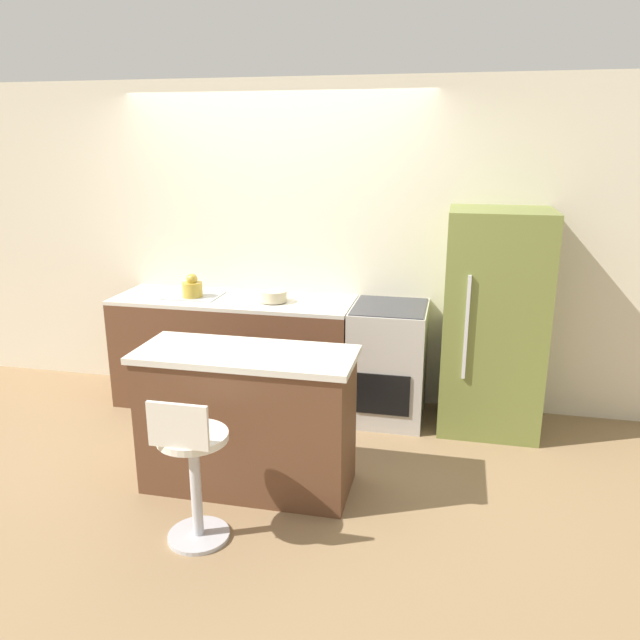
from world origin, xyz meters
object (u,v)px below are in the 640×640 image
kettle (192,288)px  mixing_bowl (273,296)px  refrigerator (494,322)px  stool_chair (193,467)px  oven_range (388,362)px

kettle → mixing_bowl: 0.68m
refrigerator → mixing_bowl: size_ratio=7.79×
stool_chair → kettle: kettle is taller
oven_range → refrigerator: (0.77, 0.00, 0.38)m
stool_chair → mixing_bowl: 1.86m
stool_chair → mixing_bowl: bearing=92.3°
refrigerator → stool_chair: size_ratio=1.89×
refrigerator → mixing_bowl: (-1.68, -0.05, 0.12)m
stool_chair → oven_range: bearing=65.5°
oven_range → kettle: bearing=-178.4°
stool_chair → kettle: 2.02m
stool_chair → kettle: bearing=112.7°
stool_chair → mixing_bowl: mixing_bowl is taller
oven_range → stool_chair: 2.02m
stool_chair → refrigerator: bearing=48.8°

